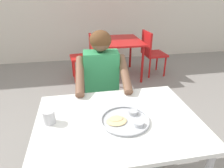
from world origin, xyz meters
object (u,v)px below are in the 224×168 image
object	(u,v)px
thali_tray	(125,120)
chair_red_left	(86,54)
table_foreground	(118,127)
chair_foreground	(101,94)
chair_red_right	(151,50)
drinking_cup	(49,117)
table_background_red	(117,44)
diner_foreground	(102,83)

from	to	relation	value
thali_tray	chair_red_left	distance (m)	2.44
table_foreground	chair_foreground	distance (m)	0.86
thali_tray	chair_red_right	bearing A→B (deg)	65.15
table_foreground	chair_red_left	xyz separation A→B (m)	(-0.09, 2.38, -0.18)
thali_tray	drinking_cup	world-z (taller)	drinking_cup
chair_red_right	table_background_red	bearing A→B (deg)	174.73
diner_foreground	chair_red_left	size ratio (longest dim) A/B	1.47
chair_foreground	diner_foreground	distance (m)	0.33
chair_foreground	chair_red_right	distance (m)	1.92
diner_foreground	chair_foreground	bearing A→B (deg)	87.24
thali_tray	table_background_red	size ratio (longest dim) A/B	0.37
diner_foreground	table_background_red	distance (m)	1.88
drinking_cup	table_background_red	size ratio (longest dim) A/B	0.10
table_foreground	chair_red_right	bearing A→B (deg)	63.92
table_background_red	diner_foreground	bearing A→B (deg)	-106.40
drinking_cup	thali_tray	bearing A→B (deg)	-8.67
chair_foreground	chair_red_left	bearing A→B (deg)	92.63
table_foreground	thali_tray	distance (m)	0.10
thali_tray	chair_red_right	distance (m)	2.65
table_foreground	drinking_cup	size ratio (longest dim) A/B	12.13
chair_red_right	chair_foreground	bearing A→B (deg)	-127.61
chair_foreground	drinking_cup	bearing A→B (deg)	-119.16
chair_red_left	drinking_cup	bearing A→B (deg)	-99.10
table_background_red	chair_red_left	world-z (taller)	chair_red_left
thali_tray	chair_foreground	distance (m)	0.92
diner_foreground	table_background_red	world-z (taller)	diner_foreground
diner_foreground	drinking_cup	bearing A→B (deg)	-126.85
chair_red_left	chair_foreground	bearing A→B (deg)	-87.37
drinking_cup	chair_red_right	size ratio (longest dim) A/B	0.11
thali_tray	chair_foreground	bearing A→B (deg)	93.90
chair_foreground	chair_red_left	size ratio (longest dim) A/B	1.00
thali_tray	table_background_red	xyz separation A→B (m)	(0.46, 2.46, -0.12)
drinking_cup	chair_red_left	distance (m)	2.40
drinking_cup	chair_red_right	distance (m)	2.84
thali_tray	diner_foreground	distance (m)	0.66
thali_tray	chair_red_left	size ratio (longest dim) A/B	0.41
table_foreground	table_background_red	xyz separation A→B (m)	(0.50, 2.42, -0.03)
chair_foreground	chair_red_right	size ratio (longest dim) A/B	0.96
drinking_cup	chair_foreground	bearing A→B (deg)	60.84
chair_foreground	chair_red_left	world-z (taller)	chair_foreground
thali_tray	drinking_cup	distance (m)	0.51
chair_red_left	chair_red_right	xyz separation A→B (m)	(1.24, -0.03, 0.01)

